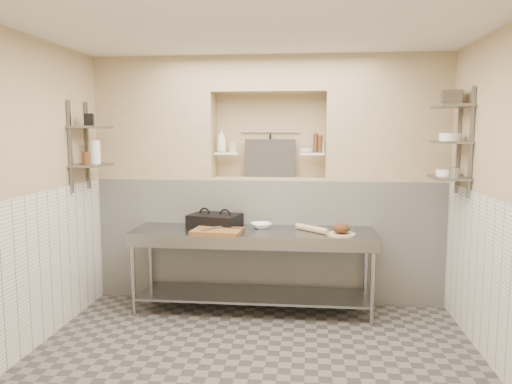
# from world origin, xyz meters

# --- Properties ---
(floor) EXTENTS (4.00, 3.90, 0.10)m
(floor) POSITION_xyz_m (0.00, 0.00, -0.05)
(floor) COLOR #605A55
(floor) RESTS_ON ground
(ceiling) EXTENTS (4.00, 3.90, 0.10)m
(ceiling) POSITION_xyz_m (0.00, 0.00, 2.85)
(ceiling) COLOR silver
(ceiling) RESTS_ON ground
(wall_left) EXTENTS (0.10, 3.90, 2.80)m
(wall_left) POSITION_xyz_m (-2.05, 0.00, 1.40)
(wall_left) COLOR tan
(wall_left) RESTS_ON ground
(wall_back) EXTENTS (4.00, 0.10, 2.80)m
(wall_back) POSITION_xyz_m (0.00, 2.00, 1.40)
(wall_back) COLOR tan
(wall_back) RESTS_ON ground
(wall_front) EXTENTS (4.00, 0.10, 2.80)m
(wall_front) POSITION_xyz_m (0.00, -2.00, 1.40)
(wall_front) COLOR tan
(wall_front) RESTS_ON ground
(backwall_lower) EXTENTS (4.00, 0.40, 1.40)m
(backwall_lower) POSITION_xyz_m (0.00, 1.75, 0.70)
(backwall_lower) COLOR white
(backwall_lower) RESTS_ON floor
(alcove_sill) EXTENTS (1.30, 0.40, 0.02)m
(alcove_sill) POSITION_xyz_m (0.00, 1.75, 1.41)
(alcove_sill) COLOR tan
(alcove_sill) RESTS_ON backwall_lower
(backwall_pillar_left) EXTENTS (1.35, 0.40, 1.40)m
(backwall_pillar_left) POSITION_xyz_m (-1.33, 1.75, 2.10)
(backwall_pillar_left) COLOR tan
(backwall_pillar_left) RESTS_ON backwall_lower
(backwall_pillar_right) EXTENTS (1.35, 0.40, 1.40)m
(backwall_pillar_right) POSITION_xyz_m (1.33, 1.75, 2.10)
(backwall_pillar_right) COLOR tan
(backwall_pillar_right) RESTS_ON backwall_lower
(backwall_header) EXTENTS (1.30, 0.40, 0.40)m
(backwall_header) POSITION_xyz_m (0.00, 1.75, 2.60)
(backwall_header) COLOR tan
(backwall_header) RESTS_ON backwall_lower
(wainscot_left) EXTENTS (0.02, 3.90, 1.40)m
(wainscot_left) POSITION_xyz_m (-1.99, 0.00, 0.70)
(wainscot_left) COLOR white
(wainscot_left) RESTS_ON floor
(wainscot_right) EXTENTS (0.02, 3.90, 1.40)m
(wainscot_right) POSITION_xyz_m (1.99, 0.00, 0.70)
(wainscot_right) COLOR white
(wainscot_right) RESTS_ON floor
(alcove_shelf_left) EXTENTS (0.28, 0.16, 0.02)m
(alcove_shelf_left) POSITION_xyz_m (-0.50, 1.75, 1.70)
(alcove_shelf_left) COLOR white
(alcove_shelf_left) RESTS_ON backwall_lower
(alcove_shelf_right) EXTENTS (0.28, 0.16, 0.02)m
(alcove_shelf_right) POSITION_xyz_m (0.50, 1.75, 1.70)
(alcove_shelf_right) COLOR white
(alcove_shelf_right) RESTS_ON backwall_lower
(utensil_rail) EXTENTS (0.70, 0.02, 0.02)m
(utensil_rail) POSITION_xyz_m (0.00, 1.92, 1.95)
(utensil_rail) COLOR gray
(utensil_rail) RESTS_ON wall_back
(hanging_steel) EXTENTS (0.02, 0.02, 0.30)m
(hanging_steel) POSITION_xyz_m (0.00, 1.90, 1.78)
(hanging_steel) COLOR black
(hanging_steel) RESTS_ON utensil_rail
(splash_panel) EXTENTS (0.60, 0.08, 0.45)m
(splash_panel) POSITION_xyz_m (0.00, 1.85, 1.64)
(splash_panel) COLOR #383330
(splash_panel) RESTS_ON alcove_sill
(shelf_rail_left_a) EXTENTS (0.03, 0.03, 0.95)m
(shelf_rail_left_a) POSITION_xyz_m (-1.98, 1.25, 1.80)
(shelf_rail_left_a) COLOR slate
(shelf_rail_left_a) RESTS_ON wall_left
(shelf_rail_left_b) EXTENTS (0.03, 0.03, 0.95)m
(shelf_rail_left_b) POSITION_xyz_m (-1.98, 0.85, 1.80)
(shelf_rail_left_b) COLOR slate
(shelf_rail_left_b) RESTS_ON wall_left
(wall_shelf_left_lower) EXTENTS (0.30, 0.50, 0.02)m
(wall_shelf_left_lower) POSITION_xyz_m (-1.84, 1.05, 1.60)
(wall_shelf_left_lower) COLOR slate
(wall_shelf_left_lower) RESTS_ON wall_left
(wall_shelf_left_upper) EXTENTS (0.30, 0.50, 0.03)m
(wall_shelf_left_upper) POSITION_xyz_m (-1.84, 1.05, 2.00)
(wall_shelf_left_upper) COLOR slate
(wall_shelf_left_upper) RESTS_ON wall_left
(shelf_rail_right_a) EXTENTS (0.03, 0.03, 1.05)m
(shelf_rail_right_a) POSITION_xyz_m (1.98, 1.25, 1.85)
(shelf_rail_right_a) COLOR slate
(shelf_rail_right_a) RESTS_ON wall_right
(shelf_rail_right_b) EXTENTS (0.03, 0.03, 1.05)m
(shelf_rail_right_b) POSITION_xyz_m (1.98, 0.85, 1.85)
(shelf_rail_right_b) COLOR slate
(shelf_rail_right_b) RESTS_ON wall_right
(wall_shelf_right_lower) EXTENTS (0.30, 0.50, 0.02)m
(wall_shelf_right_lower) POSITION_xyz_m (1.84, 1.05, 1.50)
(wall_shelf_right_lower) COLOR slate
(wall_shelf_right_lower) RESTS_ON wall_right
(wall_shelf_right_mid) EXTENTS (0.30, 0.50, 0.02)m
(wall_shelf_right_mid) POSITION_xyz_m (1.84, 1.05, 1.85)
(wall_shelf_right_mid) COLOR slate
(wall_shelf_right_mid) RESTS_ON wall_right
(wall_shelf_right_upper) EXTENTS (0.30, 0.50, 0.03)m
(wall_shelf_right_upper) POSITION_xyz_m (1.84, 1.05, 2.20)
(wall_shelf_right_upper) COLOR slate
(wall_shelf_right_upper) RESTS_ON wall_right
(prep_table) EXTENTS (2.60, 0.70, 0.90)m
(prep_table) POSITION_xyz_m (-0.13, 1.18, 0.64)
(prep_table) COLOR gray
(prep_table) RESTS_ON floor
(panini_press) EXTENTS (0.61, 0.51, 0.14)m
(panini_press) POSITION_xyz_m (-0.57, 1.32, 0.97)
(panini_press) COLOR black
(panini_press) RESTS_ON prep_table
(cutting_board) EXTENTS (0.54, 0.40, 0.05)m
(cutting_board) POSITION_xyz_m (-0.48, 0.97, 0.92)
(cutting_board) COLOR #935B30
(cutting_board) RESTS_ON prep_table
(knife_blade) EXTENTS (0.29, 0.09, 0.01)m
(knife_blade) POSITION_xyz_m (-0.28, 1.03, 0.95)
(knife_blade) COLOR gray
(knife_blade) RESTS_ON cutting_board
(tongs) EXTENTS (0.19, 0.24, 0.03)m
(tongs) POSITION_xyz_m (-0.53, 0.97, 0.96)
(tongs) COLOR gray
(tongs) RESTS_ON cutting_board
(mixing_bowl) EXTENTS (0.29, 0.29, 0.06)m
(mixing_bowl) POSITION_xyz_m (-0.05, 1.33, 0.93)
(mixing_bowl) COLOR white
(mixing_bowl) RESTS_ON prep_table
(rolling_pin) EXTENTS (0.35, 0.34, 0.06)m
(rolling_pin) POSITION_xyz_m (0.50, 1.18, 0.93)
(rolling_pin) COLOR #D7B78A
(rolling_pin) RESTS_ON prep_table
(bread_board) EXTENTS (0.29, 0.29, 0.02)m
(bread_board) POSITION_xyz_m (0.80, 1.04, 0.91)
(bread_board) COLOR #D7B78A
(bread_board) RESTS_ON prep_table
(bread_loaf) EXTENTS (0.18, 0.18, 0.11)m
(bread_loaf) POSITION_xyz_m (0.80, 1.04, 0.97)
(bread_loaf) COLOR #4C2D19
(bread_loaf) RESTS_ON bread_board
(bottle_soap) EXTENTS (0.12, 0.12, 0.28)m
(bottle_soap) POSITION_xyz_m (-0.55, 1.71, 1.85)
(bottle_soap) COLOR white
(bottle_soap) RESTS_ON alcove_shelf_left
(jar_alcove) EXTENTS (0.08, 0.08, 0.12)m
(jar_alcove) POSITION_xyz_m (-0.42, 1.77, 1.77)
(jar_alcove) COLOR tan
(jar_alcove) RESTS_ON alcove_shelf_left
(bowl_alcove) EXTENTS (0.17, 0.17, 0.05)m
(bowl_alcove) POSITION_xyz_m (0.43, 1.74, 1.74)
(bowl_alcove) COLOR white
(bowl_alcove) RESTS_ON alcove_shelf_right
(condiment_a) EXTENTS (0.05, 0.05, 0.20)m
(condiment_a) POSITION_xyz_m (0.59, 1.74, 1.81)
(condiment_a) COLOR #52301B
(condiment_a) RESTS_ON alcove_shelf_right
(condiment_b) EXTENTS (0.06, 0.06, 0.22)m
(condiment_b) POSITION_xyz_m (0.53, 1.77, 1.82)
(condiment_b) COLOR #52301B
(condiment_b) RESTS_ON alcove_shelf_right
(condiment_c) EXTENTS (0.07, 0.07, 0.13)m
(condiment_c) POSITION_xyz_m (0.60, 1.78, 1.78)
(condiment_c) COLOR white
(condiment_c) RESTS_ON alcove_shelf_right
(jug_left) EXTENTS (0.12, 0.12, 0.25)m
(jug_left) POSITION_xyz_m (-1.84, 1.12, 1.74)
(jug_left) COLOR white
(jug_left) RESTS_ON wall_shelf_left_lower
(jar_left) EXTENTS (0.09, 0.09, 0.13)m
(jar_left) POSITION_xyz_m (-1.84, 0.92, 1.68)
(jar_left) COLOR #52301B
(jar_left) RESTS_ON wall_shelf_left_lower
(box_left_upper) EXTENTS (0.11, 0.11, 0.13)m
(box_left_upper) POSITION_xyz_m (-1.84, 1.02, 2.08)
(box_left_upper) COLOR black
(box_left_upper) RESTS_ON wall_shelf_left_upper
(bowl_right) EXTENTS (0.20, 0.20, 0.06)m
(bowl_right) POSITION_xyz_m (1.84, 1.13, 1.54)
(bowl_right) COLOR white
(bowl_right) RESTS_ON wall_shelf_right_lower
(canister_right) EXTENTS (0.10, 0.10, 0.10)m
(canister_right) POSITION_xyz_m (1.84, 0.87, 1.56)
(canister_right) COLOR gray
(canister_right) RESTS_ON wall_shelf_right_lower
(bowl_right_mid) EXTENTS (0.20, 0.20, 0.08)m
(bowl_right_mid) POSITION_xyz_m (1.84, 1.07, 1.90)
(bowl_right_mid) COLOR white
(bowl_right_mid) RESTS_ON wall_shelf_right_mid
(basket_right) EXTENTS (0.21, 0.25, 0.14)m
(basket_right) POSITION_xyz_m (1.84, 1.09, 2.28)
(basket_right) COLOR gray
(basket_right) RESTS_ON wall_shelf_right_upper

